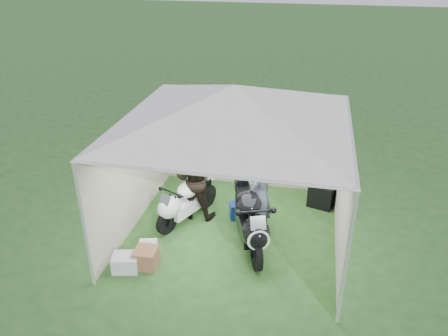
{
  "coord_description": "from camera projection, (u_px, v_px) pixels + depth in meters",
  "views": [
    {
      "loc": [
        1.34,
        -7.1,
        5.08
      ],
      "look_at": [
        -0.26,
        0.35,
        1.21
      ],
      "focal_mm": 35.0,
      "sensor_mm": 36.0,
      "label": 1
    }
  ],
  "objects": [
    {
      "name": "canopy_tent",
      "position": [
        235.0,
        108.0,
        7.6
      ],
      "size": [
        5.66,
        5.66,
        3.0
      ],
      "color": "silver",
      "rests_on": "ground"
    },
    {
      "name": "crate_1",
      "position": [
        146.0,
        258.0,
        7.71
      ],
      "size": [
        0.41,
        0.41,
        0.35
      ],
      "primitive_type": "cube",
      "rotation": [
        0.0,
        0.0,
        0.05
      ],
      "color": "brown",
      "rests_on": "ground"
    },
    {
      "name": "paddock_stand",
      "position": [
        241.0,
        210.0,
        9.11
      ],
      "size": [
        0.52,
        0.42,
        0.34
      ],
      "primitive_type": "cube",
      "rotation": [
        0.0,
        0.0,
        0.35
      ],
      "color": "#1D3CC1",
      "rests_on": "ground"
    },
    {
      "name": "motorcycle_black",
      "position": [
        250.0,
        219.0,
        8.04
      ],
      "size": [
        1.02,
        2.09,
        1.07
      ],
      "rotation": [
        0.0,
        0.0,
        0.35
      ],
      "color": "black",
      "rests_on": "ground"
    },
    {
      "name": "person_blue_jacket",
      "position": [
        261.0,
        196.0,
        8.37
      ],
      "size": [
        0.63,
        0.71,
        1.64
      ],
      "primitive_type": "imported",
      "rotation": [
        0.0,
        0.0,
        -2.06
      ],
      "color": "slate",
      "rests_on": "ground"
    },
    {
      "name": "ground",
      "position": [
        233.0,
        231.0,
        8.74
      ],
      "size": [
        80.0,
        80.0,
        0.0
      ],
      "primitive_type": "plane",
      "color": "#23491D",
      "rests_on": "ground"
    },
    {
      "name": "crate_2",
      "position": [
        148.0,
        248.0,
        8.05
      ],
      "size": [
        0.38,
        0.34,
        0.24
      ],
      "primitive_type": "cube",
      "rotation": [
        0.0,
        0.0,
        0.24
      ],
      "color": "silver",
      "rests_on": "ground"
    },
    {
      "name": "crate_0",
      "position": [
        126.0,
        263.0,
        7.63
      ],
      "size": [
        0.51,
        0.44,
        0.3
      ],
      "primitive_type": "cube",
      "rotation": [
        0.0,
        0.0,
        0.22
      ],
      "color": "#B9BEC3",
      "rests_on": "ground"
    },
    {
      "name": "person_dark_jacket",
      "position": [
        195.0,
        178.0,
        8.87
      ],
      "size": [
        0.86,
        0.67,
        1.76
      ],
      "primitive_type": "imported",
      "rotation": [
        0.0,
        0.0,
        3.15
      ],
      "color": "black",
      "rests_on": "ground"
    },
    {
      "name": "motorcycle_white",
      "position": [
        184.0,
        201.0,
        8.84
      ],
      "size": [
        0.94,
        1.66,
        0.87
      ],
      "rotation": [
        0.0,
        0.0,
        -0.43
      ],
      "color": "black",
      "rests_on": "ground"
    },
    {
      "name": "equipment_box",
      "position": [
        322.0,
        195.0,
        9.49
      ],
      "size": [
        0.62,
        0.55,
        0.52
      ],
      "primitive_type": "cube",
      "rotation": [
        0.0,
        0.0,
        -0.28
      ],
      "color": "black",
      "rests_on": "ground"
    }
  ]
}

